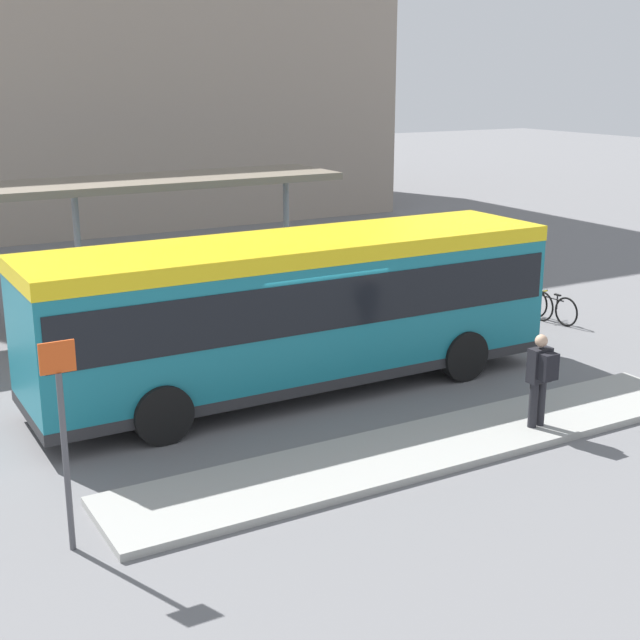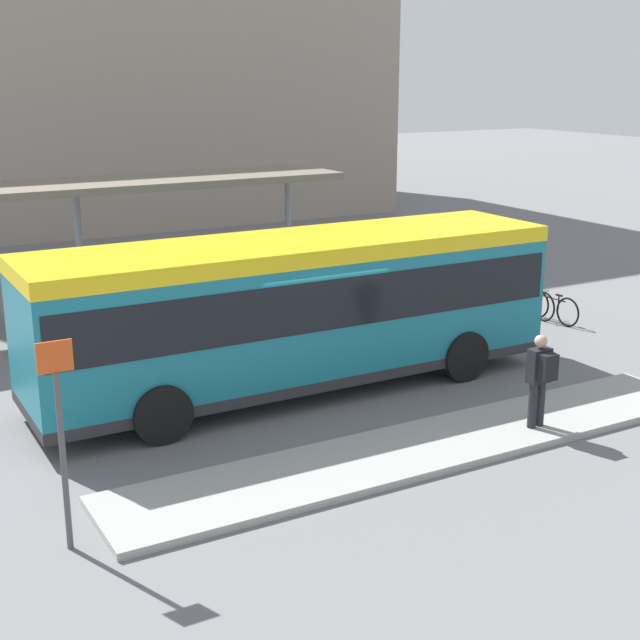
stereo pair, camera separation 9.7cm
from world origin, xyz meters
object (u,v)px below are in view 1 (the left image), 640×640
city_bus (297,303)px  platform_sign (64,437)px  pedestrian_waiting (541,375)px  bicycle_yellow (527,301)px  bicycle_black (551,307)px

city_bus → platform_sign: size_ratio=3.63×
pedestrian_waiting → bicycle_yellow: pedestrian_waiting is taller
pedestrian_waiting → bicycle_yellow: (5.03, 5.79, -0.66)m
pedestrian_waiting → platform_sign: size_ratio=0.58×
city_bus → pedestrian_waiting: city_bus is taller
bicycle_yellow → platform_sign: size_ratio=0.64×
city_bus → pedestrian_waiting: size_ratio=6.28×
bicycle_yellow → platform_sign: platform_sign is taller
platform_sign → bicycle_yellow: bearing=23.8°
city_bus → bicycle_yellow: 7.90m
bicycle_black → bicycle_yellow: 0.69m
bicycle_black → platform_sign: platform_sign is taller
bicycle_black → platform_sign: size_ratio=0.60×
bicycle_yellow → platform_sign: bearing=-68.0°
bicycle_black → bicycle_yellow: bearing=11.9°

